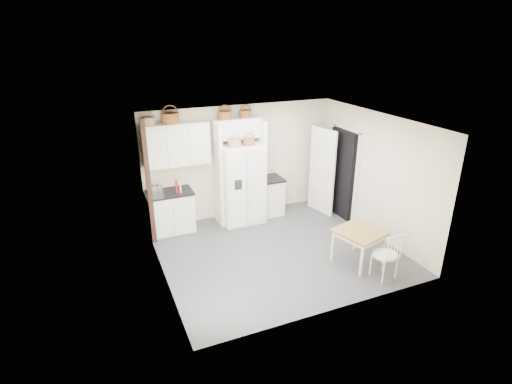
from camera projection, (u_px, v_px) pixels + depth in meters
name	position (u px, v px, depth m)	size (l,w,h in m)	color
floor	(277.00, 251.00, 8.01)	(4.50, 4.50, 0.00)	#4C4C55
ceiling	(280.00, 122.00, 7.05)	(4.50, 4.50, 0.00)	white
wall_back	(241.00, 161.00, 9.24)	(4.50, 4.50, 0.00)	beige
wall_left	(158.00, 210.00, 6.71)	(4.00, 4.00, 0.00)	beige
wall_right	(375.00, 175.00, 8.35)	(4.00, 4.00, 0.00)	beige
refrigerator	(241.00, 184.00, 8.99)	(0.94, 0.75, 1.81)	white
base_cab_left	(170.00, 212.00, 8.66)	(0.95, 0.60, 0.88)	silver
base_cab_right	(271.00, 196.00, 9.54)	(0.49, 0.59, 0.86)	silver
dining_table	(358.00, 246.00, 7.51)	(0.79, 0.79, 0.66)	brown
windsor_chair	(385.00, 255.00, 6.98)	(0.45, 0.41, 0.91)	silver
counter_left	(169.00, 193.00, 8.49)	(0.99, 0.64, 0.04)	black
counter_right	(271.00, 179.00, 9.37)	(0.53, 0.63, 0.04)	black
toaster	(155.00, 190.00, 8.34)	(0.27, 0.16, 0.19)	silver
cookbook_red	(177.00, 186.00, 8.42)	(0.04, 0.17, 0.26)	#A21110
cookbook_cream	(180.00, 187.00, 8.46)	(0.03, 0.15, 0.22)	beige
basket_upper_a	(148.00, 121.00, 7.94)	(0.28, 0.28, 0.16)	brown
basket_upper_b	(170.00, 118.00, 8.09)	(0.36, 0.36, 0.21)	brown
basket_bridge_a	(225.00, 115.00, 8.52)	(0.30, 0.30, 0.17)	brown
basket_bridge_b	(245.00, 114.00, 8.70)	(0.27, 0.27, 0.15)	brown
basket_fridge_a	(235.00, 143.00, 8.47)	(0.28, 0.28, 0.15)	brown
basket_fridge_b	(249.00, 142.00, 8.59)	(0.26, 0.26, 0.14)	brown
upper_cabinet	(176.00, 144.00, 8.32)	(1.40, 0.34, 0.90)	silver
bridge_cabinet	(236.00, 128.00, 8.73)	(1.12, 0.34, 0.45)	silver
fridge_panel_left	(218.00, 175.00, 8.80)	(0.08, 0.60, 2.30)	silver
fridge_panel_right	(260.00, 169.00, 9.17)	(0.08, 0.60, 2.30)	silver
trim_post	(149.00, 183.00, 7.88)	(0.09, 0.09, 2.60)	black
doorway_void	(343.00, 174.00, 9.27)	(0.18, 0.85, 2.05)	black
door_slab	(322.00, 171.00, 9.43)	(0.80, 0.04, 2.05)	white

